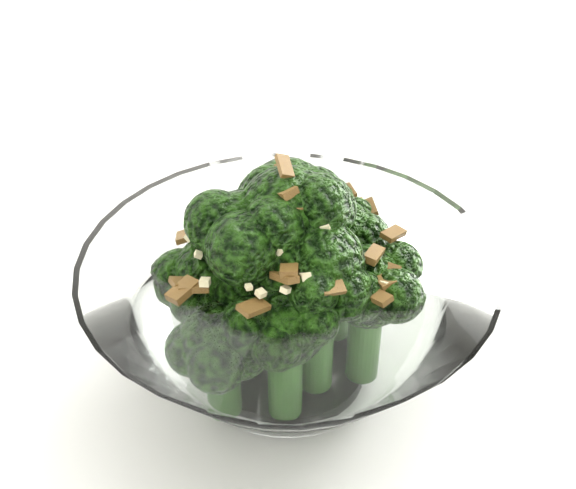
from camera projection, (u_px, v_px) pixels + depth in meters
table at (339, 276)px, 0.67m from camera, size 1.37×1.10×0.75m
broccoli_dish at (288, 303)px, 0.45m from camera, size 0.23×0.23×0.15m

